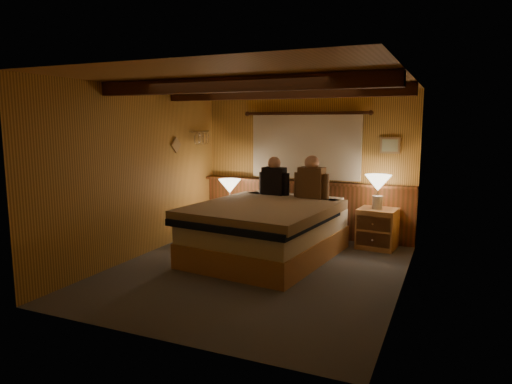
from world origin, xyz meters
The scene contains 19 objects.
floor centered at (0.00, 0.00, 0.00)m, with size 4.20×4.20×0.00m, color slate.
ceiling centered at (0.00, 0.00, 2.40)m, with size 4.20×4.20×0.00m, color #B58043.
wall_back centered at (0.00, 2.10, 1.20)m, with size 3.60×3.60×0.00m, color gold.
wall_left centered at (-1.80, 0.00, 1.20)m, with size 4.20×4.20×0.00m, color gold.
wall_right centered at (1.80, 0.00, 1.20)m, with size 4.20×4.20×0.00m, color gold.
wall_front centered at (0.00, -2.10, 1.20)m, with size 3.60×3.60×0.00m, color gold.
wainscot centered at (0.00, 2.04, 0.49)m, with size 3.60×0.23×0.94m.
curtain_window centered at (0.00, 2.03, 1.52)m, with size 2.18×0.09×1.11m.
ceiling_beams centered at (0.00, 0.15, 2.31)m, with size 3.60×1.65×0.16m.
coat_rail centered at (-1.72, 1.58, 1.67)m, with size 0.05×0.55×0.24m.
framed_print centered at (1.35, 2.08, 1.55)m, with size 0.30×0.04×0.25m.
bed centered at (-0.10, 0.59, 0.40)m, with size 1.97×2.44×0.77m.
nightstand_left centered at (-1.12, 1.45, 0.24)m, with size 0.48×0.44×0.49m.
nightstand_right centered at (1.26, 1.72, 0.30)m, with size 0.60×0.55×0.61m.
lamp_left centered at (-1.12, 1.47, 0.83)m, with size 0.37×0.37×0.48m.
lamp_right centered at (1.24, 1.71, 0.97)m, with size 0.40×0.40×0.52m.
person_left centered at (-0.31, 1.43, 1.01)m, with size 0.52×0.23×0.63m.
person_right centered at (0.32, 1.34, 1.03)m, with size 0.55×0.25×0.67m.
duffel_bag centered at (-1.30, 0.86, 0.15)m, with size 0.49×0.31×0.34m.
Camera 1 is at (2.28, -5.22, 1.89)m, focal length 32.00 mm.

